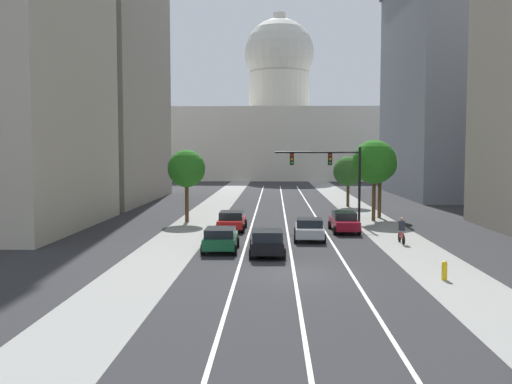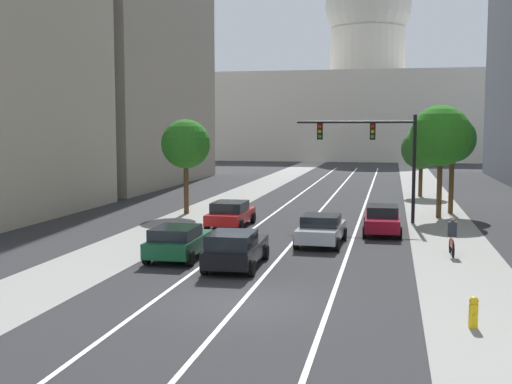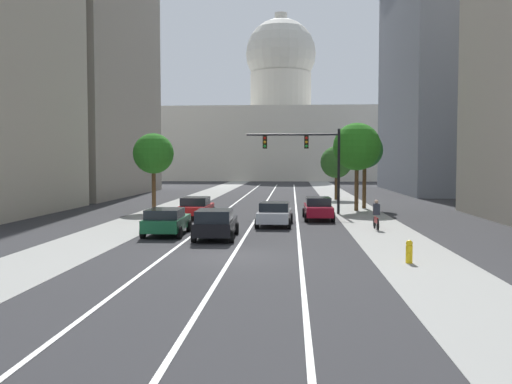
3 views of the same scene
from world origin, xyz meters
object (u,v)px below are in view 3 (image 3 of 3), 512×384
street_tree_far_right (357,147)px  street_tree_mid_left (153,154)px  car_red (196,207)px  cyclist (376,215)px  capitol_building (281,131)px  car_black (216,223)px  car_crimson (318,208)px  car_green (166,221)px  street_tree_near_right (336,162)px  street_tree_mid_right (365,151)px  car_silver (275,214)px  traffic_signal_mast (309,153)px  fire_hydrant (409,251)px

street_tree_far_right → street_tree_mid_left: bearing=-175.0°
car_red → cyclist: (11.51, -6.04, 0.09)m
capitol_building → street_tree_far_right: bearing=-84.4°
car_black → street_tree_mid_left: bearing=23.2°
car_crimson → street_tree_far_right: bearing=-27.3°
car_red → street_tree_mid_left: (-4.16, 4.79, 3.75)m
car_green → street_tree_near_right: size_ratio=0.79×
cyclist → street_tree_mid_right: street_tree_mid_right is taller
cyclist → car_crimson: bearing=27.9°
capitol_building → car_red: (-4.21, -83.18, -9.71)m
car_red → car_green: size_ratio=1.06×
street_tree_mid_left → car_green: bearing=-73.4°
cyclist → car_silver: bearing=74.0°
car_crimson → car_red: 8.45m
car_red → cyclist: 13.00m
capitol_building → car_red: capitol_building is taller
traffic_signal_mast → street_tree_near_right: size_ratio=1.28×
cyclist → traffic_signal_mast: bearing=18.9°
car_black → traffic_signal_mast: (5.13, 13.83, 3.77)m
car_black → cyclist: (8.70, 4.39, 0.06)m
car_crimson → traffic_signal_mast: traffic_signal_mast is taller
capitol_building → street_tree_mid_left: size_ratio=8.50×
traffic_signal_mast → street_tree_mid_right: size_ratio=1.09×
street_tree_mid_left → cyclist: bearing=-34.6°
traffic_signal_mast → car_silver: bearing=-106.3°
capitol_building → car_black: (-1.40, -93.62, -9.67)m
traffic_signal_mast → car_red: bearing=-156.9°
car_silver → cyclist: bearing=-102.0°
car_green → car_black: 3.08m
car_silver → street_tree_near_right: bearing=-11.2°
car_black → car_crimson: bearing=-31.2°
capitol_building → cyclist: (7.30, -89.22, -9.61)m
street_tree_near_right → car_green: bearing=-111.7°
car_black → street_tree_mid_right: 21.69m
traffic_signal_mast → street_tree_mid_left: 12.18m
car_green → street_tree_mid_right: 22.11m
street_tree_near_right → cyclist: bearing=-89.2°
street_tree_near_right → street_tree_mid_left: (-15.33, -14.05, 0.69)m
traffic_signal_mast → street_tree_mid_left: traffic_signal_mast is taller
car_red → traffic_signal_mast: size_ratio=0.65×
car_crimson → fire_hydrant: bearing=-171.3°
street_tree_mid_right → cyclist: bearing=-94.6°
street_tree_far_right → car_red: bearing=-152.3°
traffic_signal_mast → street_tree_mid_left: (-12.10, 1.39, -0.06)m
street_tree_far_right → car_green: bearing=-127.5°
car_green → fire_hydrant: car_green is taller
cyclist → street_tree_near_right: bearing=-1.0°
street_tree_far_right → car_crimson: bearing=-116.2°
street_tree_near_right → fire_hydrant: bearing=-90.0°
capitol_building → fire_hydrant: 100.58m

